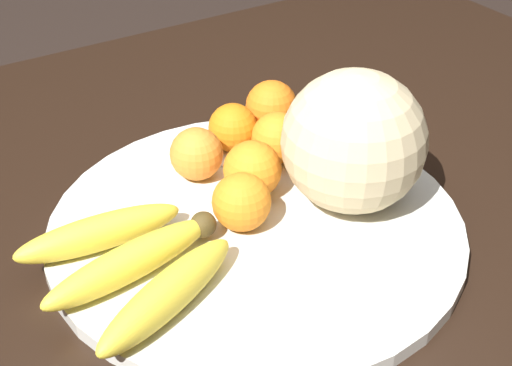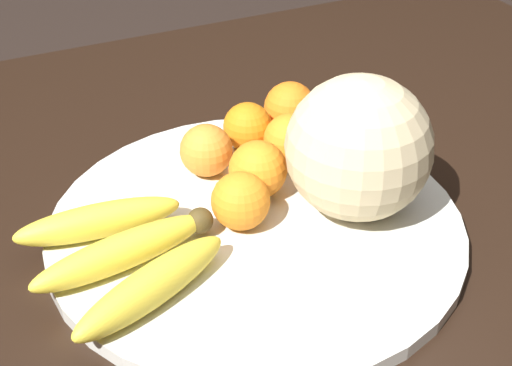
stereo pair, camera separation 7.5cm
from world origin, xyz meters
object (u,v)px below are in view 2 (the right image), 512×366
(orange_back_left, at_px, (290,108))
(orange_back_right, at_px, (248,127))
(fruit_bowl, at_px, (256,226))
(banana_bunch, at_px, (126,252))
(orange_front_right, at_px, (241,201))
(melon, at_px, (359,148))
(orange_mid_center, at_px, (206,150))
(orange_top_small, at_px, (258,170))
(kitchen_table, at_px, (237,299))
(produce_tag, at_px, (261,156))
(orange_front_left, at_px, (290,140))

(orange_back_left, xyz_separation_m, orange_back_right, (-0.07, -0.02, -0.00))
(fruit_bowl, relative_size, banana_bunch, 2.27)
(banana_bunch, relative_size, orange_front_right, 3.15)
(melon, height_order, orange_mid_center, melon)
(fruit_bowl, bearing_deg, orange_top_small, 62.28)
(orange_mid_center, bearing_deg, orange_front_right, -92.61)
(kitchen_table, xyz_separation_m, orange_back_right, (0.08, 0.15, 0.13))
(fruit_bowl, bearing_deg, produce_tag, 62.16)
(orange_mid_center, bearing_deg, banana_bunch, -137.46)
(orange_front_left, relative_size, produce_tag, 0.68)
(kitchen_table, height_order, banana_bunch, banana_bunch)
(orange_back_right, bearing_deg, orange_front_left, -57.53)
(orange_front_left, height_order, orange_back_left, orange_back_left)
(kitchen_table, relative_size, orange_front_left, 23.97)
(kitchen_table, relative_size, fruit_bowl, 3.35)
(orange_mid_center, height_order, orange_back_left, orange_back_left)
(orange_front_left, xyz_separation_m, orange_mid_center, (-0.10, 0.02, -0.00))
(orange_front_right, relative_size, orange_mid_center, 1.01)
(banana_bunch, relative_size, orange_top_small, 3.00)
(fruit_bowl, height_order, orange_top_small, orange_top_small)
(orange_back_right, bearing_deg, produce_tag, -79.91)
(fruit_bowl, xyz_separation_m, orange_front_left, (0.09, 0.09, 0.04))
(kitchen_table, bearing_deg, melon, -5.47)
(orange_top_small, bearing_deg, orange_back_left, 48.43)
(orange_mid_center, height_order, produce_tag, orange_mid_center)
(kitchen_table, relative_size, orange_front_right, 23.91)
(orange_front_left, bearing_deg, orange_top_small, -144.84)
(orange_back_right, xyz_separation_m, orange_top_small, (-0.03, -0.10, 0.00))
(orange_front_right, bearing_deg, produce_tag, 55.41)
(banana_bunch, distance_m, orange_top_small, 0.18)
(banana_bunch, relative_size, orange_back_right, 3.27)
(fruit_bowl, distance_m, orange_mid_center, 0.12)
(orange_front_left, bearing_deg, orange_back_left, 62.15)
(fruit_bowl, relative_size, orange_back_left, 6.71)
(orange_top_small, bearing_deg, produce_tag, 62.08)
(kitchen_table, bearing_deg, banana_bunch, -178.78)
(orange_front_right, distance_m, orange_back_right, 0.16)
(melon, relative_size, orange_front_right, 2.48)
(orange_back_right, xyz_separation_m, produce_tag, (0.00, -0.03, -0.03))
(orange_front_right, xyz_separation_m, orange_top_small, (0.04, 0.04, 0.00))
(orange_mid_center, xyz_separation_m, produce_tag, (0.07, 0.00, -0.03))
(orange_front_right, distance_m, orange_back_left, 0.21)
(produce_tag, bearing_deg, orange_front_left, -18.23)
(produce_tag, bearing_deg, orange_back_left, 56.80)
(melon, relative_size, banana_bunch, 0.79)
(orange_front_right, xyz_separation_m, orange_back_right, (0.07, 0.14, -0.00))
(melon, bearing_deg, orange_front_right, 168.36)
(banana_bunch, xyz_separation_m, orange_back_left, (0.27, 0.17, 0.01))
(orange_front_left, height_order, produce_tag, orange_front_left)
(orange_front_right, relative_size, orange_back_left, 0.94)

